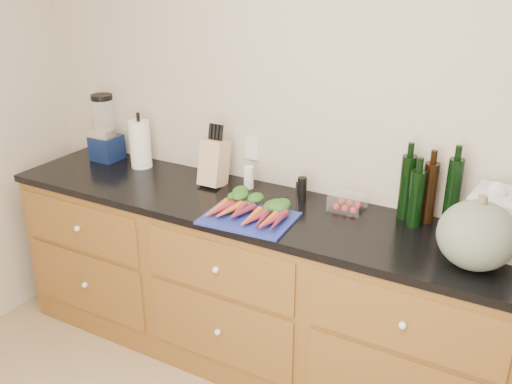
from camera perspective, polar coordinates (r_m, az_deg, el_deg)
The scene contains 15 objects.
wall_back at distance 2.86m, azimuth 10.43°, elevation 5.99°, with size 4.10×0.05×2.60m, color beige.
cabinets at distance 2.95m, azimuth 7.07°, elevation -11.65°, with size 3.60×0.64×0.90m.
countertop at distance 2.72m, azimuth 7.58°, elevation -3.42°, with size 3.64×0.62×0.04m, color black.
cutting_board at distance 2.71m, azimuth -0.71°, elevation -2.64°, with size 0.42×0.32×0.01m, color navy.
carrots at distance 2.73m, azimuth -0.33°, elevation -1.82°, with size 0.38×0.28×0.05m.
squash at distance 2.42m, azimuth 21.21°, elevation -4.05°, with size 0.31×0.31×0.28m, color #566555.
blender_appliance at distance 3.57m, azimuth -14.88°, elevation 5.86°, with size 0.16×0.16×0.40m.
paper_towel at distance 3.40m, azimuth -11.50°, elevation 4.70°, with size 0.12×0.12×0.28m, color white.
knife_block at distance 3.09m, azimuth -4.20°, elevation 2.96°, with size 0.12×0.12×0.25m, color tan.
grinder_salt at distance 3.05m, azimuth -0.74°, elevation 1.47°, with size 0.05×0.05×0.12m, color white.
grinder_pepper at distance 2.92m, azimuth 4.63°, elevation 0.35°, with size 0.05×0.05×0.12m, color black.
canister_chrome at distance 2.93m, azimuth 4.40°, elevation 0.23°, with size 0.04×0.04×0.10m, color silver.
tomato_box at distance 2.83m, azimuth 9.12°, elevation -1.05°, with size 0.17×0.13×0.08m, color white.
bottles at distance 2.74m, azimuth 16.70°, elevation -0.09°, with size 0.28×0.14×0.33m.
grocery_bag at distance 2.62m, azimuth 24.13°, elevation -2.91°, with size 0.33×0.26×0.24m, color white, non-canonical shape.
Camera 1 is at (0.86, -0.98, 2.11)m, focal length 40.00 mm.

